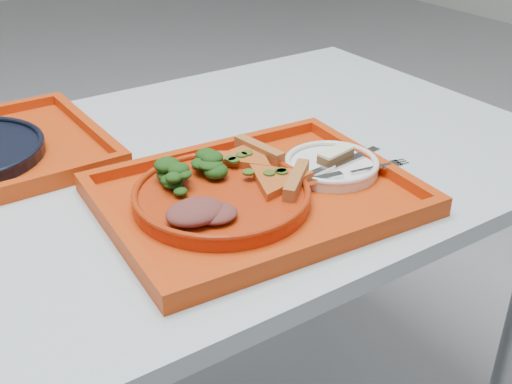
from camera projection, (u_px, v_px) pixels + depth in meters
The scene contains 11 objects.
table at pixel (110, 228), 1.04m from camera, with size 1.60×0.80×0.75m.
tray_main at pixel (256, 199), 0.97m from camera, with size 0.45×0.35×0.01m, color #BA3409.
dinner_plate at pixel (222, 198), 0.94m from camera, with size 0.26×0.26×0.02m, color #A92B0B.
side_plate at pixel (331, 167), 1.03m from camera, with size 0.15×0.15×0.01m, color white.
pizza_slice_a at pixel (277, 177), 0.96m from camera, with size 0.12×0.10×0.02m, color #C57220, non-canonical shape.
pizza_slice_b at pixel (246, 155), 1.02m from camera, with size 0.12×0.10×0.02m, color #C57220, non-canonical shape.
salad_heap at pixel (192, 168), 0.95m from camera, with size 0.09×0.08×0.05m, color black.
meat_portion at pixel (195, 212), 0.86m from camera, with size 0.08×0.07×0.03m, color brown.
dessert_bar at pixel (336, 155), 1.03m from camera, with size 0.07×0.04×0.02m.
knife at pixel (339, 163), 1.02m from camera, with size 0.18×0.02×0.01m, color silver.
fork at pixel (350, 173), 0.99m from camera, with size 0.18×0.02×0.01m, color silver.
Camera 1 is at (-0.30, -0.87, 1.23)m, focal length 45.00 mm.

